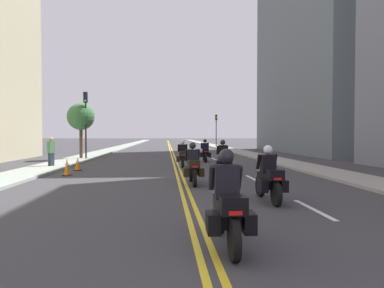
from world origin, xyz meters
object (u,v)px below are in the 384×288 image
(traffic_cone_1, at_px, (78,164))
(motorcycle_3, at_px, (223,160))
(street_tree_0, at_px, (81,117))
(motorcycle_0, at_px, (227,208))
(motorcycle_2, at_px, (193,167))
(traffic_light_near, at_px, (86,114))
(traffic_light_far, at_px, (216,125))
(traffic_cone_0, at_px, (67,167))
(motorcycle_4, at_px, (183,156))
(motorcycle_5, at_px, (205,153))
(motorcycle_1, at_px, (269,179))
(pedestrian_2, at_px, (51,152))

(traffic_cone_1, bearing_deg, motorcycle_3, -12.51)
(street_tree_0, bearing_deg, motorcycle_0, -70.34)
(motorcycle_2, xyz_separation_m, traffic_light_near, (-7.00, 13.11, 2.81))
(traffic_light_near, relative_size, street_tree_0, 1.18)
(motorcycle_2, bearing_deg, traffic_light_near, 116.97)
(motorcycle_0, bearing_deg, motorcycle_2, 91.11)
(motorcycle_0, distance_m, traffic_light_far, 43.59)
(traffic_cone_0, relative_size, traffic_light_far, 0.17)
(motorcycle_4, distance_m, traffic_cone_0, 6.80)
(motorcycle_5, bearing_deg, motorcycle_1, -87.44)
(pedestrian_2, height_order, street_tree_0, street_tree_0)
(motorcycle_4, bearing_deg, motorcycle_0, -88.52)
(motorcycle_3, xyz_separation_m, traffic_cone_1, (-7.49, 1.66, -0.30))
(motorcycle_0, height_order, traffic_light_far, traffic_light_far)
(motorcycle_2, height_order, motorcycle_5, motorcycle_2)
(motorcycle_2, xyz_separation_m, motorcycle_3, (1.81, 3.85, -0.01))
(traffic_cone_1, bearing_deg, traffic_light_far, 68.54)
(traffic_cone_1, bearing_deg, motorcycle_4, 16.40)
(traffic_cone_0, height_order, traffic_light_far, traffic_light_far)
(traffic_light_near, bearing_deg, motorcycle_0, -71.06)
(motorcycle_3, distance_m, traffic_light_far, 32.35)
(motorcycle_0, relative_size, motorcycle_2, 1.02)
(motorcycle_0, height_order, motorcycle_3, motorcycle_0)
(motorcycle_0, xyz_separation_m, street_tree_0, (-7.50, 20.98, 2.57))
(pedestrian_2, bearing_deg, motorcycle_5, 139.34)
(traffic_cone_0, distance_m, traffic_cone_1, 2.21)
(motorcycle_2, distance_m, traffic_light_near, 15.12)
(traffic_light_far, bearing_deg, motorcycle_3, -97.87)
(motorcycle_1, height_order, pedestrian_2, pedestrian_2)
(traffic_cone_0, xyz_separation_m, pedestrian_2, (-1.96, 3.82, 0.51))
(motorcycle_4, xyz_separation_m, traffic_cone_1, (-5.65, -1.66, -0.29))
(motorcycle_1, bearing_deg, motorcycle_4, 99.14)
(pedestrian_2, distance_m, street_tree_0, 6.98)
(traffic_cone_1, distance_m, traffic_light_near, 8.32)
(traffic_light_far, distance_m, street_tree_0, 26.00)
(motorcycle_0, xyz_separation_m, traffic_light_near, (-7.00, 20.39, 2.80))
(motorcycle_3, bearing_deg, traffic_light_far, 83.64)
(traffic_light_near, bearing_deg, street_tree_0, 130.07)
(motorcycle_1, height_order, motorcycle_5, motorcycle_1)
(motorcycle_0, relative_size, motorcycle_5, 1.01)
(motorcycle_5, xyz_separation_m, traffic_light_near, (-8.72, 2.24, 2.83))
(motorcycle_1, bearing_deg, traffic_light_far, 82.70)
(motorcycle_3, distance_m, traffic_cone_0, 7.45)
(motorcycle_2, height_order, pedestrian_2, pedestrian_2)
(motorcycle_0, distance_m, traffic_light_near, 21.74)
(motorcycle_1, xyz_separation_m, motorcycle_4, (-1.91, 10.70, -0.01))
(motorcycle_4, bearing_deg, traffic_cone_0, -143.98)
(traffic_light_far, bearing_deg, motorcycle_4, -102.33)
(motorcycle_2, height_order, motorcycle_4, motorcycle_2)
(pedestrian_2, bearing_deg, traffic_light_far, -178.28)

